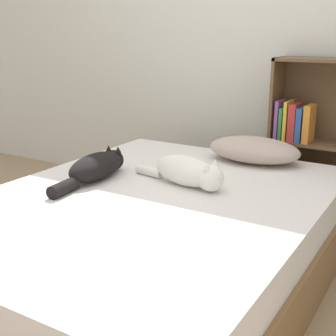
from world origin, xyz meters
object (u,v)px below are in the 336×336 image
at_px(pillow, 254,150).
at_px(cat_dark, 96,167).
at_px(bed, 152,240).
at_px(cat_light, 189,172).

relative_size(pillow, cat_dark, 0.94).
distance_m(bed, cat_light, 0.38).
bearing_deg(cat_dark, bed, -106.58).
bearing_deg(cat_light, pillow, 89.35).
bearing_deg(cat_light, bed, -101.17).
relative_size(bed, pillow, 3.69).
distance_m(cat_light, cat_dark, 0.50).
height_order(bed, cat_dark, cat_dark).
bearing_deg(cat_dark, cat_light, -78.67).
relative_size(pillow, cat_light, 1.01).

